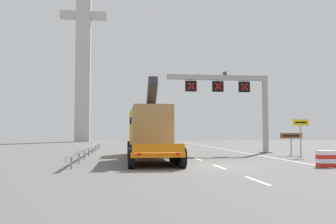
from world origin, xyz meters
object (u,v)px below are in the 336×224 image
Objects in this scene: exit_sign_yellow at (301,129)px; crash_barrier_striped at (327,159)px; heavy_haul_truck_orange at (148,131)px; overhead_lane_gantry at (233,92)px; bridge_pylon_distant at (84,38)px; tourist_info_sign_brown at (291,138)px.

exit_sign_yellow reaches higher than crash_barrier_striped.
heavy_haul_truck_orange is at bearing 139.24° from crash_barrier_striped.
overhead_lane_gantry is 0.67× the size of heavy_haul_truck_orange.
overhead_lane_gantry is 14.07m from crash_barrier_striped.
bridge_pylon_distant reaches higher than crash_barrier_striped.
heavy_haul_truck_orange is at bearing -78.09° from bridge_pylon_distant.
overhead_lane_gantry is 46.10m from bridge_pylon_distant.
tourist_info_sign_brown is (11.68, 1.50, -0.58)m from heavy_haul_truck_orange.
bridge_pylon_distant is at bearing 113.72° from overhead_lane_gantry.
overhead_lane_gantry reaches higher than heavy_haul_truck_orange.
bridge_pylon_distant is at bearing 109.38° from crash_barrier_striped.
overhead_lane_gantry is 3.33× the size of exit_sign_yellow.
exit_sign_yellow reaches higher than tourist_info_sign_brown.
tourist_info_sign_brown is at bearing 7.30° from heavy_haul_truck_orange.
heavy_haul_truck_orange is (-8.04, -5.20, -3.53)m from overhead_lane_gantry.
bridge_pylon_distant reaches higher than exit_sign_yellow.
heavy_haul_truck_orange reaches higher than exit_sign_yellow.
crash_barrier_striped is at bearing -105.22° from tourist_info_sign_brown.
bridge_pylon_distant is at bearing 114.65° from exit_sign_yellow.
crash_barrier_striped is (1.09, -13.08, -5.07)m from overhead_lane_gantry.
crash_barrier_striped is (-2.32, -7.33, -1.64)m from exit_sign_yellow.
tourist_info_sign_brown reaches higher than crash_barrier_striped.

